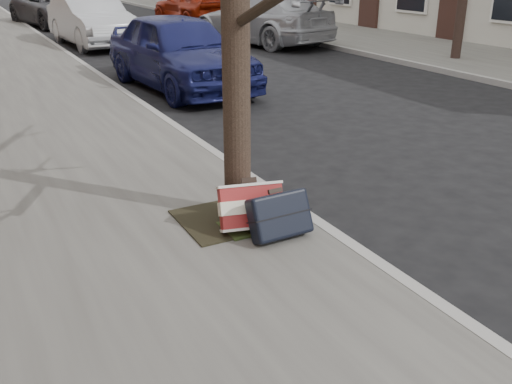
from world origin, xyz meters
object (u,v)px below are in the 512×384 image
suitcase_red (251,207)px  suitcase_navy (280,215)px  car_near_front (180,51)px  car_near_mid (91,21)px

suitcase_red → suitcase_navy: size_ratio=1.02×
suitcase_red → suitcase_navy: bearing=-49.3°
suitcase_navy → suitcase_red: bearing=115.3°
car_near_front → car_near_mid: bearing=87.1°
suitcase_red → car_near_front: bearing=88.0°
car_near_front → car_near_mid: 7.03m
car_near_front → suitcase_red: bearing=-109.5°
suitcase_red → car_near_mid: car_near_mid is taller
suitcase_red → car_near_front: 6.89m
suitcase_navy → car_near_front: 7.12m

